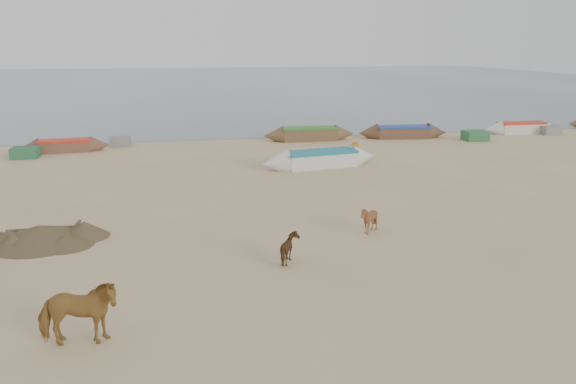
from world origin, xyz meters
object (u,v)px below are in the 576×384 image
object	(u,v)px
calf_front	(369,219)
near_canoe	(320,159)
cow_adult	(78,314)
calf_right	(291,249)

from	to	relation	value
calf_front	near_canoe	distance (m)	10.63
cow_adult	calf_right	distance (m)	6.45
cow_adult	near_canoe	bearing A→B (deg)	-26.94
calf_front	near_canoe	bearing A→B (deg)	172.39
calf_front	near_canoe	size ratio (longest dim) A/B	0.15
cow_adult	near_canoe	size ratio (longest dim) A/B	0.27
cow_adult	calf_front	distance (m)	10.20
calf_right	near_canoe	size ratio (longest dim) A/B	0.13
calf_front	calf_right	size ratio (longest dim) A/B	1.12
cow_adult	calf_right	bearing A→B (deg)	-52.24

